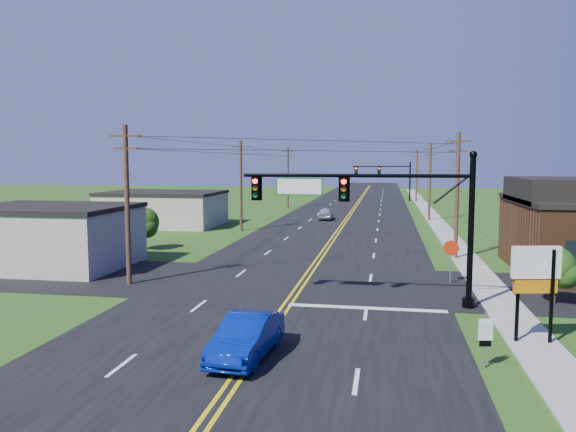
% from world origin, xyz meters
% --- Properties ---
extents(ground, '(260.00, 260.00, 0.00)m').
position_xyz_m(ground, '(0.00, 0.00, 0.00)').
color(ground, '#284A15').
rests_on(ground, ground).
extents(road_main, '(16.00, 220.00, 0.04)m').
position_xyz_m(road_main, '(0.00, 50.00, 0.02)').
color(road_main, black).
rests_on(road_main, ground).
extents(road_cross, '(70.00, 10.00, 0.04)m').
position_xyz_m(road_cross, '(0.00, 12.00, 0.02)').
color(road_cross, black).
rests_on(road_cross, ground).
extents(sidewalk, '(2.00, 160.00, 0.08)m').
position_xyz_m(sidewalk, '(10.50, 40.00, 0.04)').
color(sidewalk, gray).
rests_on(sidewalk, ground).
extents(signal_mast_main, '(11.30, 0.60, 7.48)m').
position_xyz_m(signal_mast_main, '(4.34, 8.00, 4.75)').
color(signal_mast_main, black).
rests_on(signal_mast_main, ground).
extents(signal_mast_far, '(10.98, 0.60, 7.48)m').
position_xyz_m(signal_mast_far, '(4.44, 80.00, 4.55)').
color(signal_mast_far, black).
rests_on(signal_mast_far, ground).
extents(cream_bldg_near, '(10.20, 8.20, 4.10)m').
position_xyz_m(cream_bldg_near, '(-17.00, 14.00, 2.06)').
color(cream_bldg_near, '#BFB3A3').
rests_on(cream_bldg_near, ground).
extents(cream_bldg_far, '(12.20, 9.20, 3.70)m').
position_xyz_m(cream_bldg_far, '(-19.00, 38.00, 1.86)').
color(cream_bldg_far, '#BFB3A3').
rests_on(cream_bldg_far, ground).
extents(utility_pole_left_a, '(1.80, 0.28, 9.00)m').
position_xyz_m(utility_pole_left_a, '(-9.50, 10.00, 4.72)').
color(utility_pole_left_a, '#39261A').
rests_on(utility_pole_left_a, ground).
extents(utility_pole_left_b, '(1.80, 0.28, 9.00)m').
position_xyz_m(utility_pole_left_b, '(-9.50, 35.00, 4.72)').
color(utility_pole_left_b, '#39261A').
rests_on(utility_pole_left_b, ground).
extents(utility_pole_left_c, '(1.80, 0.28, 9.00)m').
position_xyz_m(utility_pole_left_c, '(-9.50, 62.00, 4.72)').
color(utility_pole_left_c, '#39261A').
rests_on(utility_pole_left_c, ground).
extents(utility_pole_right_a, '(1.80, 0.28, 9.00)m').
position_xyz_m(utility_pole_right_a, '(9.80, 22.00, 4.72)').
color(utility_pole_right_a, '#39261A').
rests_on(utility_pole_right_a, ground).
extents(utility_pole_right_b, '(1.80, 0.28, 9.00)m').
position_xyz_m(utility_pole_right_b, '(9.80, 48.00, 4.72)').
color(utility_pole_right_b, '#39261A').
rests_on(utility_pole_right_b, ground).
extents(utility_pole_right_c, '(1.80, 0.28, 9.00)m').
position_xyz_m(utility_pole_right_c, '(9.80, 78.00, 4.72)').
color(utility_pole_right_c, '#39261A').
rests_on(utility_pole_right_c, ground).
extents(tree_right_back, '(3.00, 3.00, 4.10)m').
position_xyz_m(tree_right_back, '(16.00, 26.00, 2.60)').
color(tree_right_back, '#39261A').
rests_on(tree_right_back, ground).
extents(shrub_corner, '(2.00, 2.00, 2.86)m').
position_xyz_m(shrub_corner, '(13.00, 9.50, 1.85)').
color(shrub_corner, '#39261A').
rests_on(shrub_corner, ground).
extents(tree_left, '(2.40, 2.40, 3.37)m').
position_xyz_m(tree_left, '(-14.00, 22.00, 2.16)').
color(tree_left, '#39261A').
rests_on(tree_left, ground).
extents(blue_car, '(1.97, 4.68, 1.50)m').
position_xyz_m(blue_car, '(0.02, -0.47, 0.75)').
color(blue_car, '#061E93').
rests_on(blue_car, ground).
extents(distant_car, '(1.86, 4.19, 1.40)m').
position_xyz_m(distant_car, '(-2.27, 46.80, 0.70)').
color(distant_car, '#B8B9BD').
rests_on(distant_car, ground).
extents(route_sign, '(0.49, 0.13, 2.00)m').
position_xyz_m(route_sign, '(8.22, -0.02, 1.16)').
color(route_sign, slate).
rests_on(route_sign, ground).
extents(stop_sign, '(0.89, 0.23, 2.52)m').
position_xyz_m(stop_sign, '(8.52, 13.36, 1.81)').
color(stop_sign, slate).
rests_on(stop_sign, ground).
extents(pylon_sign, '(1.86, 0.63, 3.79)m').
position_xyz_m(pylon_sign, '(10.50, 3.00, 2.77)').
color(pylon_sign, black).
rests_on(pylon_sign, ground).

